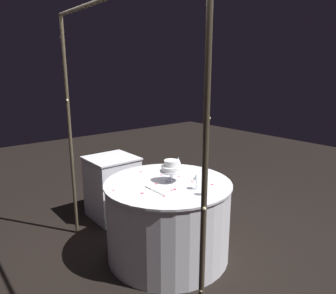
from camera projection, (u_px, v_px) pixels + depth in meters
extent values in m
plane|color=black|center=(168.00, 253.00, 3.17)|extent=(12.00, 12.00, 0.00)
cylinder|color=#473D2D|center=(205.00, 183.00, 1.82)|extent=(0.04, 0.04, 2.33)
cylinder|color=#473D2D|center=(70.00, 133.00, 3.30)|extent=(0.04, 0.04, 2.33)
sphere|color=#F9EAB2|center=(208.00, 118.00, 1.74)|extent=(0.02, 0.02, 0.02)
sphere|color=#F9EAB2|center=(61.00, 37.00, 3.07)|extent=(0.02, 0.02, 0.02)
sphere|color=#F9EAB2|center=(201.00, 291.00, 1.98)|extent=(0.02, 0.02, 0.02)
sphere|color=#F9EAB2|center=(69.00, 117.00, 3.27)|extent=(0.02, 0.02, 0.02)
sphere|color=#F9EAB2|center=(203.00, 193.00, 1.83)|extent=(0.02, 0.02, 0.02)
sphere|color=#F9EAB2|center=(67.00, 100.00, 3.20)|extent=(0.02, 0.02, 0.02)
sphere|color=#F9EAB2|center=(91.00, 4.00, 2.53)|extent=(0.02, 0.02, 0.02)
sphere|color=#F9EAB2|center=(205.00, 160.00, 1.79)|extent=(0.02, 0.02, 0.02)
sphere|color=#F9EAB2|center=(71.00, 154.00, 3.36)|extent=(0.02, 0.02, 0.02)
sphere|color=#F9EAB2|center=(67.00, 12.00, 2.88)|extent=(0.02, 0.02, 0.02)
sphere|color=#F9EAB2|center=(204.00, 209.00, 1.83)|extent=(0.02, 0.02, 0.02)
cylinder|color=white|center=(168.00, 220.00, 3.08)|extent=(1.20, 1.20, 0.75)
cylinder|color=white|center=(168.00, 183.00, 2.99)|extent=(1.23, 1.23, 0.02)
cube|color=white|center=(112.00, 188.00, 3.91)|extent=(0.54, 0.54, 0.75)
cube|color=white|center=(111.00, 158.00, 3.82)|extent=(0.56, 0.56, 0.02)
cylinder|color=silver|center=(171.00, 181.00, 3.01)|extent=(0.11, 0.11, 0.01)
cylinder|color=silver|center=(171.00, 176.00, 3.00)|extent=(0.02, 0.02, 0.09)
cylinder|color=silver|center=(171.00, 171.00, 2.99)|extent=(0.22, 0.22, 0.01)
cylinder|color=white|center=(171.00, 168.00, 2.98)|extent=(0.19, 0.19, 0.05)
cylinder|color=white|center=(171.00, 163.00, 2.97)|extent=(0.14, 0.14, 0.06)
cylinder|color=silver|center=(204.00, 195.00, 2.68)|extent=(0.06, 0.06, 0.00)
cylinder|color=silver|center=(204.00, 190.00, 2.67)|extent=(0.01, 0.01, 0.08)
cone|color=silver|center=(205.00, 183.00, 2.65)|extent=(0.06, 0.06, 0.06)
cylinder|color=silver|center=(178.00, 172.00, 3.29)|extent=(0.06, 0.06, 0.00)
cylinder|color=silver|center=(178.00, 167.00, 3.28)|extent=(0.01, 0.01, 0.09)
cone|color=silver|center=(178.00, 160.00, 3.26)|extent=(0.06, 0.06, 0.07)
cylinder|color=silver|center=(196.00, 189.00, 2.81)|extent=(0.06, 0.06, 0.00)
cylinder|color=silver|center=(196.00, 184.00, 2.80)|extent=(0.01, 0.01, 0.09)
cone|color=silver|center=(197.00, 177.00, 2.78)|extent=(0.07, 0.07, 0.05)
cube|color=silver|center=(158.00, 192.00, 2.73)|extent=(0.22, 0.03, 0.01)
cube|color=white|center=(149.00, 188.00, 2.83)|extent=(0.09, 0.02, 0.01)
ellipsoid|color=#E02D47|center=(192.00, 181.00, 3.01)|extent=(0.03, 0.03, 0.00)
ellipsoid|color=#E02D47|center=(171.00, 190.00, 2.78)|extent=(0.03, 0.02, 0.00)
ellipsoid|color=#E02D47|center=(212.00, 184.00, 2.92)|extent=(0.03, 0.04, 0.00)
ellipsoid|color=#E02D47|center=(164.00, 196.00, 2.65)|extent=(0.03, 0.03, 0.00)
ellipsoid|color=#E02D47|center=(179.00, 176.00, 3.15)|extent=(0.03, 0.03, 0.00)
ellipsoid|color=#E02D47|center=(161.00, 175.00, 3.19)|extent=(0.03, 0.02, 0.00)
ellipsoid|color=#E02D47|center=(156.00, 184.00, 2.94)|extent=(0.03, 0.03, 0.00)
ellipsoid|color=#E02D47|center=(141.00, 172.00, 3.29)|extent=(0.03, 0.03, 0.00)
ellipsoid|color=#E02D47|center=(142.00, 193.00, 2.71)|extent=(0.03, 0.04, 0.00)
ellipsoid|color=#E02D47|center=(175.00, 189.00, 2.80)|extent=(0.04, 0.03, 0.00)
ellipsoid|color=#E02D47|center=(113.00, 190.00, 2.78)|extent=(0.03, 0.03, 0.00)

